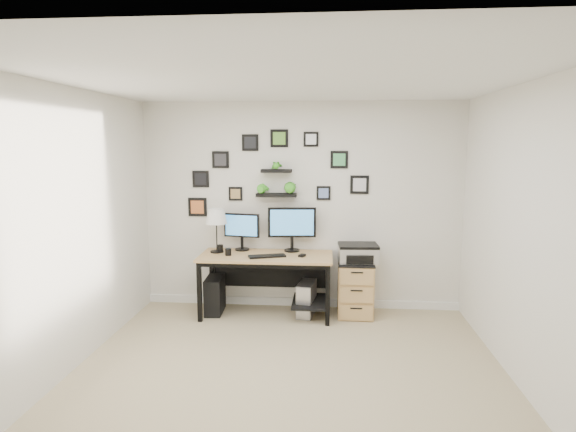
# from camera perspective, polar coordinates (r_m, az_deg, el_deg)

# --- Properties ---
(room) EXTENTS (4.00, 4.00, 4.00)m
(room) POSITION_cam_1_polar(r_m,az_deg,el_deg) (6.33, 1.50, -10.15)
(room) COLOR tan
(room) RESTS_ON ground
(desk) EXTENTS (1.60, 0.70, 0.75)m
(desk) POSITION_cam_1_polar(r_m,az_deg,el_deg) (5.89, -2.22, -5.74)
(desk) COLOR tan
(desk) RESTS_ON ground
(monitor_left) EXTENTS (0.46, 0.21, 0.47)m
(monitor_left) POSITION_cam_1_polar(r_m,az_deg,el_deg) (6.06, -5.51, -1.53)
(monitor_left) COLOR black
(monitor_left) RESTS_ON desk
(monitor_right) EXTENTS (0.60, 0.21, 0.55)m
(monitor_right) POSITION_cam_1_polar(r_m,az_deg,el_deg) (5.96, 0.47, -1.12)
(monitor_right) COLOR black
(monitor_right) RESTS_ON desk
(keyboard) EXTENTS (0.46, 0.27, 0.02)m
(keyboard) POSITION_cam_1_polar(r_m,az_deg,el_deg) (5.73, -2.50, -4.77)
(keyboard) COLOR black
(keyboard) RESTS_ON desk
(mouse) EXTENTS (0.09, 0.11, 0.03)m
(mouse) POSITION_cam_1_polar(r_m,az_deg,el_deg) (5.74, 1.67, -4.70)
(mouse) COLOR black
(mouse) RESTS_ON desk
(table_lamp) EXTENTS (0.27, 0.27, 0.54)m
(table_lamp) POSITION_cam_1_polar(r_m,az_deg,el_deg) (5.96, -8.50, -0.16)
(table_lamp) COLOR black
(table_lamp) RESTS_ON desk
(mug) EXTENTS (0.07, 0.07, 0.08)m
(mug) POSITION_cam_1_polar(r_m,az_deg,el_deg) (5.84, -7.10, -4.25)
(mug) COLOR black
(mug) RESTS_ON desk
(pen_cup) EXTENTS (0.07, 0.07, 0.09)m
(pen_cup) POSITION_cam_1_polar(r_m,az_deg,el_deg) (6.02, -8.05, -3.83)
(pen_cup) COLOR black
(pen_cup) RESTS_ON desk
(pc_tower_black) EXTENTS (0.22, 0.46, 0.45)m
(pc_tower_black) POSITION_cam_1_polar(r_m,az_deg,el_deg) (6.12, -8.67, -9.21)
(pc_tower_black) COLOR black
(pc_tower_black) RESTS_ON ground
(pc_tower_grey) EXTENTS (0.24, 0.43, 0.41)m
(pc_tower_grey) POSITION_cam_1_polar(r_m,az_deg,el_deg) (5.97, 2.19, -9.77)
(pc_tower_grey) COLOR gray
(pc_tower_grey) RESTS_ON ground
(file_cabinet) EXTENTS (0.43, 0.53, 0.67)m
(file_cabinet) POSITION_cam_1_polar(r_m,az_deg,el_deg) (5.99, 7.98, -8.46)
(file_cabinet) COLOR tan
(file_cabinet) RESTS_ON ground
(printer) EXTENTS (0.49, 0.41, 0.21)m
(printer) POSITION_cam_1_polar(r_m,az_deg,el_deg) (5.88, 8.30, -4.35)
(printer) COLOR silver
(printer) RESTS_ON file_cabinet
(wall_decor) EXTENTS (2.29, 0.18, 1.10)m
(wall_decor) POSITION_cam_1_polar(r_m,az_deg,el_deg) (5.98, -1.56, 4.65)
(wall_decor) COLOR black
(wall_decor) RESTS_ON ground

